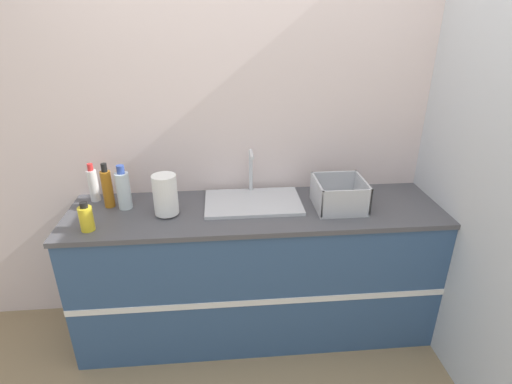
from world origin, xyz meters
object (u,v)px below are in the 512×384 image
object	(u,v)px
paper_towel_roll	(165,195)
dish_rack	(339,197)
sink	(253,201)
bottle_white_spray	(93,185)
bottle_clear	(123,190)
bottle_amber	(107,188)
bottle_yellow	(86,218)

from	to	relation	value
paper_towel_roll	dish_rack	size ratio (longest dim) A/B	0.82
paper_towel_roll	sink	bearing A→B (deg)	11.37
paper_towel_roll	bottle_white_spray	distance (m)	0.52
bottle_white_spray	sink	bearing A→B (deg)	-7.49
sink	dish_rack	xyz separation A→B (m)	(0.51, -0.09, 0.05)
bottle_clear	bottle_white_spray	size ratio (longest dim) A/B	1.11
sink	bottle_amber	xyz separation A→B (m)	(-0.86, 0.04, 0.10)
bottle_clear	paper_towel_roll	bearing A→B (deg)	-23.07
dish_rack	bottle_yellow	size ratio (longest dim) A/B	1.81
bottle_yellow	bottle_amber	distance (m)	0.29
bottle_yellow	bottle_white_spray	distance (m)	0.38
sink	dish_rack	bearing A→B (deg)	-10.28
bottle_clear	bottle_white_spray	world-z (taller)	bottle_clear
paper_towel_roll	bottle_amber	world-z (taller)	bottle_amber
paper_towel_roll	bottle_amber	size ratio (longest dim) A/B	0.89
paper_towel_roll	bottle_white_spray	bearing A→B (deg)	153.68
bottle_white_spray	bottle_amber	bearing A→B (deg)	-40.05
bottle_clear	bottle_amber	size ratio (longest dim) A/B	0.99
bottle_clear	bottle_amber	distance (m)	0.10
bottle_clear	bottle_amber	xyz separation A→B (m)	(-0.10, 0.03, 0.00)
sink	paper_towel_roll	xyz separation A→B (m)	(-0.50, -0.10, 0.10)
dish_rack	bottle_amber	xyz separation A→B (m)	(-1.36, 0.13, 0.06)
bottle_white_spray	bottle_amber	world-z (taller)	bottle_amber
bottle_yellow	bottle_clear	distance (m)	0.30
paper_towel_roll	bottle_yellow	bearing A→B (deg)	-160.39
bottle_amber	sink	bearing A→B (deg)	-2.42
bottle_clear	bottle_amber	world-z (taller)	bottle_amber
paper_towel_roll	bottle_white_spray	size ratio (longest dim) A/B	1.00
bottle_yellow	bottle_amber	xyz separation A→B (m)	(0.05, 0.28, 0.05)
dish_rack	bottle_yellow	world-z (taller)	dish_rack
dish_rack	bottle_clear	size ratio (longest dim) A/B	1.10
bottle_yellow	bottle_amber	bearing A→B (deg)	80.25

